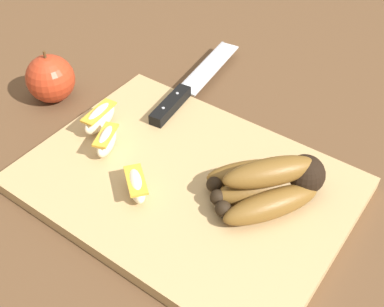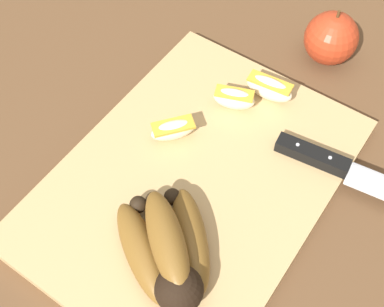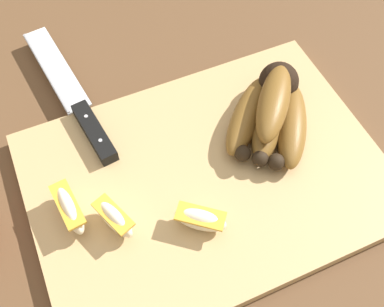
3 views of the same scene
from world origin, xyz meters
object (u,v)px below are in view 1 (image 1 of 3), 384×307
Objects in this scene: banana_bunch at (270,183)px; whole_apple at (50,79)px; chefs_knife at (185,91)px; apple_wedge_near at (136,185)px; apple_wedge_far at (100,118)px; apple_wedge_middle at (107,141)px.

whole_apple is (-0.42, -0.00, -0.00)m from banana_bunch.
banana_bunch reaches higher than chefs_knife.
apple_wedge_near is 0.88× the size of apple_wedge_far.
chefs_knife is at bearing 70.61° from apple_wedge_far.
apple_wedge_far is 0.14m from whole_apple.
banana_bunch is at bearing 34.07° from apple_wedge_near.
chefs_knife is 4.49× the size of apple_wedge_near.
apple_wedge_middle is at bearing -165.81° from banana_bunch.
whole_apple is at bearing 160.29° from apple_wedge_near.
banana_bunch is 2.34× the size of apple_wedge_far.
apple_wedge_near is at bearing -145.93° from banana_bunch.
apple_wedge_far is at bearing 144.06° from apple_wedge_middle.
apple_wedge_far is (-0.28, -0.03, -0.00)m from banana_bunch.
chefs_knife is 0.18m from apple_wedge_middle.
apple_wedge_middle is 0.87× the size of apple_wedge_far.
banana_bunch is 1.76× the size of whole_apple.
banana_bunch is at bearing 5.80° from apple_wedge_far.
apple_wedge_near is 0.29m from whole_apple.
apple_wedge_far reaches higher than apple_wedge_middle.
banana_bunch is 0.59× the size of chefs_knife.
whole_apple is at bearing -179.87° from banana_bunch.
apple_wedge_middle reaches higher than chefs_knife.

